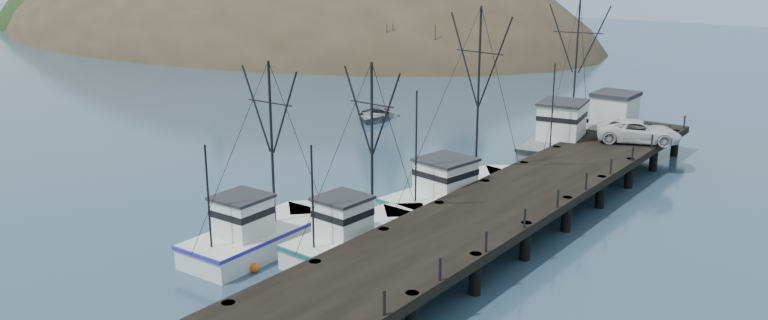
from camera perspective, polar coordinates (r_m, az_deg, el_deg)
ground at (r=41.46m, az=-18.01°, el=-6.56°), size 400.00×400.00×0.00m
pier at (r=43.69m, az=10.67°, el=-2.54°), size 6.00×44.00×2.00m
headland at (r=147.84m, az=-9.92°, el=7.77°), size 134.80×78.00×51.00m
distant_ridge_far at (r=219.18m, az=18.07°, el=10.94°), size 180.00×25.00×18.00m
moored_sailboats at (r=100.37m, az=-0.84°, el=7.17°), size 19.07×7.53×6.35m
trawler_near at (r=39.17m, az=-1.77°, el=-5.78°), size 3.62×9.82×10.15m
trawler_mid at (r=39.92m, az=-9.19°, el=-5.57°), size 3.61×10.06×10.16m
trawler_far at (r=46.26m, az=6.06°, el=-2.46°), size 5.47×12.30×12.36m
work_vessel at (r=58.50m, az=13.74°, el=1.45°), size 6.31×14.25×12.06m
pier_shed at (r=59.77m, az=17.17°, el=3.65°), size 3.00×3.20×2.80m
pickup_truck at (r=55.97m, az=18.84°, el=2.07°), size 6.33×4.68×1.60m
motorboat at (r=69.77m, az=-0.80°, el=3.13°), size 6.16×7.09×1.23m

